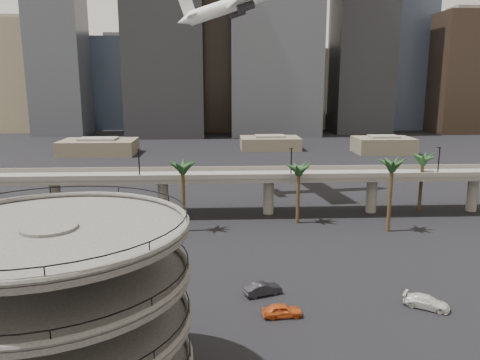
{
  "coord_description": "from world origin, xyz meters",
  "views": [
    {
      "loc": [
        0.33,
        -39.95,
        27.44
      ],
      "look_at": [
        3.67,
        28.0,
        13.03
      ],
      "focal_mm": 35.0,
      "sensor_mm": 36.0,
      "label": 1
    }
  ],
  "objects_px": {
    "parking_ramp": "(56,301)",
    "overpass": "(216,180)",
    "airborne_jet": "(240,2)",
    "car_a": "(282,310)",
    "car_b": "(263,289)",
    "car_c": "(426,302)"
  },
  "relations": [
    {
      "from": "parking_ramp",
      "to": "overpass",
      "type": "distance_m",
      "value": 60.46
    },
    {
      "from": "airborne_jet",
      "to": "car_a",
      "type": "relative_size",
      "value": 6.42
    },
    {
      "from": "parking_ramp",
      "to": "car_b",
      "type": "distance_m",
      "value": 29.57
    },
    {
      "from": "overpass",
      "to": "car_c",
      "type": "bearing_deg",
      "value": -58.85
    },
    {
      "from": "car_a",
      "to": "parking_ramp",
      "type": "bearing_deg",
      "value": 120.91
    },
    {
      "from": "parking_ramp",
      "to": "airborne_jet",
      "type": "relative_size",
      "value": 0.73
    },
    {
      "from": "overpass",
      "to": "airborne_jet",
      "type": "relative_size",
      "value": 4.3
    },
    {
      "from": "car_b",
      "to": "airborne_jet",
      "type": "bearing_deg",
      "value": -19.49
    },
    {
      "from": "parking_ramp",
      "to": "car_c",
      "type": "bearing_deg",
      "value": 22.47
    },
    {
      "from": "parking_ramp",
      "to": "overpass",
      "type": "relative_size",
      "value": 0.17
    },
    {
      "from": "car_a",
      "to": "overpass",
      "type": "bearing_deg",
      "value": 5.6
    },
    {
      "from": "airborne_jet",
      "to": "car_b",
      "type": "xyz_separation_m",
      "value": [
        0.16,
        -56.51,
        -44.31
      ]
    },
    {
      "from": "parking_ramp",
      "to": "airborne_jet",
      "type": "distance_m",
      "value": 86.97
    },
    {
      "from": "airborne_jet",
      "to": "car_b",
      "type": "distance_m",
      "value": 71.81
    },
    {
      "from": "overpass",
      "to": "parking_ramp",
      "type": "bearing_deg",
      "value": -102.43
    },
    {
      "from": "car_a",
      "to": "car_c",
      "type": "distance_m",
      "value": 18.16
    },
    {
      "from": "car_a",
      "to": "car_b",
      "type": "height_order",
      "value": "car_b"
    },
    {
      "from": "car_b",
      "to": "parking_ramp",
      "type": "bearing_deg",
      "value": 117.64
    },
    {
      "from": "overpass",
      "to": "car_c",
      "type": "distance_m",
      "value": 50.55
    },
    {
      "from": "airborne_jet",
      "to": "car_a",
      "type": "height_order",
      "value": "airborne_jet"
    },
    {
      "from": "overpass",
      "to": "airborne_jet",
      "type": "height_order",
      "value": "airborne_jet"
    },
    {
      "from": "car_a",
      "to": "car_b",
      "type": "distance_m",
      "value": 6.18
    }
  ]
}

